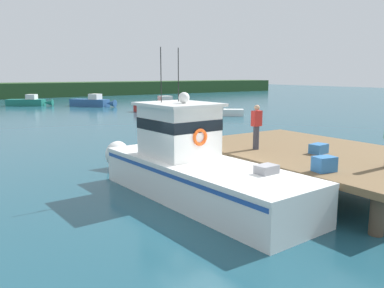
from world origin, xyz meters
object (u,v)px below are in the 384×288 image
Objects in this scene: deckhand_further_back at (256,126)px; crate_stack_near_edge at (324,164)px; moored_boat_near_channel at (222,112)px; crate_single_by_cleat at (319,149)px; main_fishing_boat at (190,166)px; moored_boat_outer_mooring at (29,102)px; moored_boat_far_right at (93,102)px; moored_boat_mid_harbor at (162,106)px.

crate_stack_near_edge is at bearing -101.13° from deckhand_further_back.
moored_boat_near_channel is at bearing 54.81° from deckhand_further_back.
deckhand_further_back is at bearing 78.87° from crate_stack_near_edge.
crate_stack_near_edge is at bearing -121.99° from moored_boat_near_channel.
crate_stack_near_edge is (-1.99, -1.78, 0.05)m from crate_single_by_cleat.
main_fishing_boat is 16.48× the size of crate_stack_near_edge.
crate_stack_near_edge is 0.12× the size of moored_boat_outer_mooring.
deckhand_further_back is at bearing -90.96° from moored_boat_outer_mooring.
deckhand_further_back is at bearing -100.85° from moored_boat_far_right.
crate_single_by_cleat is at bearing 41.82° from crate_stack_near_edge.
main_fishing_boat is at bearing 123.88° from crate_stack_near_edge.
moored_boat_mid_harbor is (10.40, -14.77, 0.05)m from moored_boat_outer_mooring.
crate_stack_near_edge is at bearing -56.12° from main_fishing_boat.
moored_boat_near_channel is at bearing -69.61° from moored_boat_far_right.
deckhand_further_back is 23.17m from moored_boat_near_channel.
moored_boat_far_right is at bearing 81.54° from crate_single_by_cleat.
crate_single_by_cleat reaches higher than moored_boat_outer_mooring.
main_fishing_boat is 41.62m from moored_boat_outer_mooring.
crate_stack_near_edge reaches higher than moored_boat_far_right.
moored_boat_mid_harbor is (9.81, 28.32, -0.83)m from crate_single_by_cleat.
moored_boat_outer_mooring is 0.83× the size of moored_boat_mid_harbor.
crate_single_by_cleat is at bearing -89.22° from moored_boat_outer_mooring.
moored_boat_mid_harbor reaches higher than crate_single_by_cleat.
moored_boat_outer_mooring is at bearing 119.39° from moored_boat_near_channel.
crate_single_by_cleat is 29.99m from moored_boat_mid_harbor.
crate_single_by_cleat reaches higher than moored_boat_far_right.
deckhand_further_back reaches higher than moored_boat_mid_harbor.
main_fishing_boat is 4.60m from crate_single_by_cleat.
moored_boat_outer_mooring is (1.40, 44.87, -0.93)m from crate_stack_near_edge.
moored_boat_near_channel is at bearing -60.61° from moored_boat_outer_mooring.
moored_boat_near_channel is at bearing 49.40° from main_fishing_boat.
crate_stack_near_edge is at bearing -138.18° from crate_single_by_cleat.
crate_stack_near_edge reaches higher than moored_boat_mid_harbor.
deckhand_further_back is at bearing 2.84° from main_fishing_boat.
crate_stack_near_edge is (2.29, -3.42, 0.41)m from main_fishing_boat.
moored_boat_far_right is at bearing 79.15° from deckhand_further_back.
moored_boat_mid_harbor reaches higher than moored_boat_far_right.
moored_boat_far_right is 8.11m from moored_boat_outer_mooring.
crate_single_by_cleat is 2.31m from deckhand_further_back.
moored_boat_outer_mooring is (-6.23, 5.19, -0.04)m from moored_boat_far_right.
crate_stack_near_edge is 0.15× the size of moored_boat_near_channel.
deckhand_further_back is 36.80m from moored_boat_far_right.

